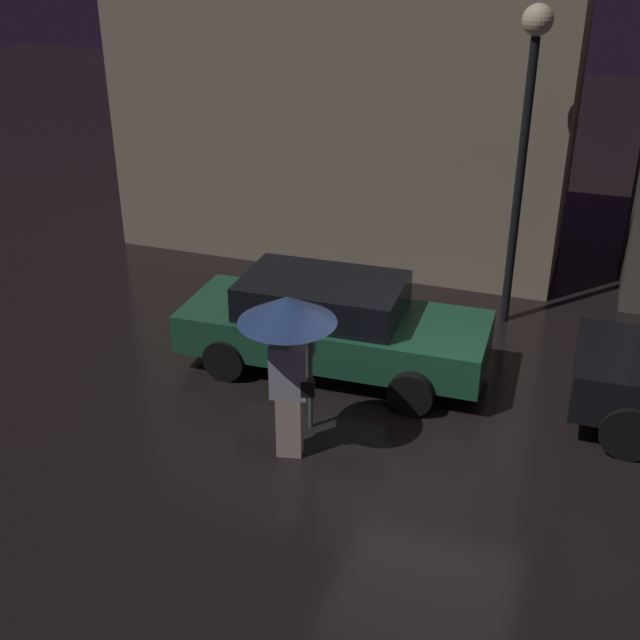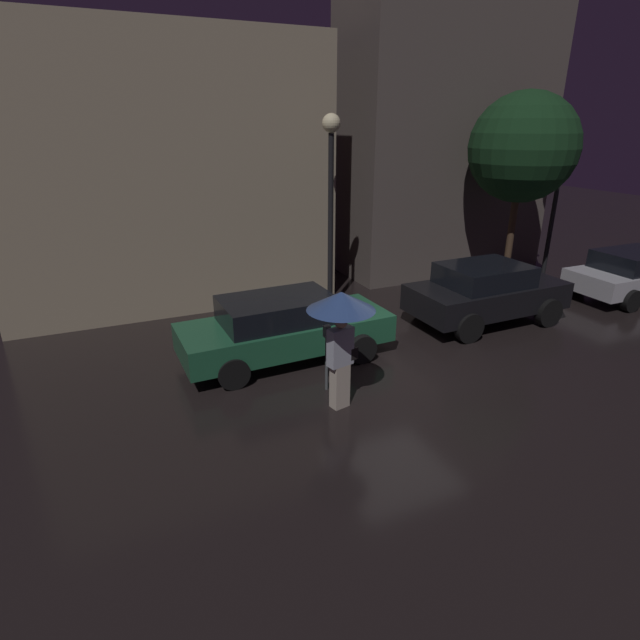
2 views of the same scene
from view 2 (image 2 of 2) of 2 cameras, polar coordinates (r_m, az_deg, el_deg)
ground_plane at (r=10.43m, az=8.88°, el=-5.82°), size 60.00×60.00×0.00m
building_facade_left at (r=14.40m, az=-17.19°, el=15.55°), size 8.58×3.00×6.94m
building_facade_right at (r=17.76m, az=14.01°, el=20.82°), size 6.75×3.00×9.41m
parked_car_green at (r=10.59m, az=-4.14°, el=-0.78°), size 4.52×1.89×1.41m
parked_car_black at (r=13.24m, az=18.43°, el=3.08°), size 4.02×2.00×1.52m
parked_car_silver at (r=17.13m, az=32.32°, el=4.56°), size 4.00×1.93×1.37m
pedestrian_with_umbrella at (r=8.37m, az=2.41°, el=0.52°), size 1.17×1.17×2.17m
parking_meter at (r=9.29m, az=0.77°, el=-3.53°), size 0.12×0.10×1.32m
street_lamp_near at (r=13.00m, az=1.26°, el=16.24°), size 0.45×0.45×4.99m
street_lamp_far at (r=17.66m, az=25.65°, el=14.37°), size 0.44×0.44×4.42m
street_tree at (r=15.68m, az=22.19°, el=17.74°), size 2.99×2.99×5.62m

